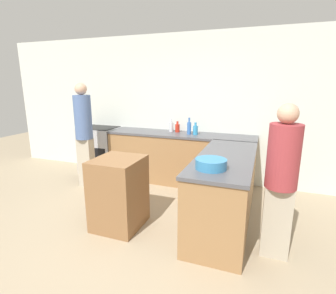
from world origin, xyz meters
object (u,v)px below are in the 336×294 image
Objects in this scene: mixing_bowl at (211,164)px; person_at_peninsula at (281,177)px; water_bottle_blue at (189,128)px; person_by_range at (84,131)px; island_table at (119,193)px; dish_soap_bottle at (195,130)px; range_oven at (100,150)px; vinegar_bottle_clear at (171,127)px; hot_sauce_bottle at (177,128)px.

person_at_peninsula reaches higher than mixing_bowl.
water_bottle_blue is 0.16× the size of person_by_range.
dish_soap_bottle is (0.55, 1.72, 0.57)m from island_table.
person_at_peninsula reaches higher than range_oven.
hot_sauce_bottle is at bearing -0.73° from vinegar_bottle_clear.
range_oven is at bearing 145.98° from mixing_bowl.
dish_soap_bottle is at bearing -15.18° from vinegar_bottle_clear.
vinegar_bottle_clear is 0.14× the size of person_at_peninsula.
mixing_bowl is 0.20× the size of person_at_peninsula.
vinegar_bottle_clear is at bearing 161.53° from water_bottle_blue.
vinegar_bottle_clear is 0.12m from hot_sauce_bottle.
island_table is 1.94m from vinegar_bottle_clear.
hot_sauce_bottle reaches higher than range_oven.
water_bottle_blue is 1.47× the size of hot_sauce_bottle.
water_bottle_blue is 0.29m from hot_sauce_bottle.
hot_sauce_bottle is 0.92× the size of dish_soap_bottle.
vinegar_bottle_clear reaches higher than range_oven.
island_table is at bearing 177.53° from mixing_bowl.
island_table is at bearing -103.90° from water_bottle_blue.
dish_soap_bottle is (2.02, -0.02, 0.55)m from range_oven.
person_at_peninsula is at bearing -49.20° from water_bottle_blue.
dish_soap_bottle is (0.50, -0.14, -0.01)m from vinegar_bottle_clear.
dish_soap_bottle is at bearing -19.57° from hot_sauce_bottle.
mixing_bowl is at bearing -70.38° from dish_soap_bottle.
range_oven is at bearing -175.96° from hot_sauce_bottle.
person_by_range is (0.22, -0.75, 0.54)m from range_oven.
range_oven is 2.28m from island_table.
mixing_bowl is 1.93m from water_bottle_blue.
person_at_peninsula is at bearing 1.46° from island_table.
dish_soap_bottle is at bearing 72.39° from island_table.
water_bottle_blue reaches higher than range_oven.
hot_sauce_bottle is (-1.01, 1.90, 0.03)m from mixing_bowl.
range_oven is 1.99m from water_bottle_blue.
vinegar_bottle_clear is 1.17× the size of hot_sauce_bottle.
water_bottle_blue is 2.22m from person_at_peninsula.
person_by_range is at bearing -148.77° from hot_sauce_bottle.
hot_sauce_bottle is at bearing 154.06° from water_bottle_blue.
person_by_range reaches higher than vinegar_bottle_clear.
dish_soap_bottle is (0.12, -0.01, -0.03)m from water_bottle_blue.
person_by_range is at bearing -146.38° from vinegar_bottle_clear.
person_at_peninsula is (1.88, 0.05, 0.44)m from island_table.
person_at_peninsula is (1.83, -1.81, -0.13)m from vinegar_bottle_clear.
water_bottle_blue is (1.90, -0.01, 0.58)m from range_oven.
person_by_range is (-2.43, 1.04, 0.02)m from mixing_bowl.
mixing_bowl is at bearing -2.47° from island_table.
range_oven is 2.09m from dish_soap_bottle.
water_bottle_blue is at bearing 130.80° from person_at_peninsula.
person_by_range is (-1.80, -0.73, -0.01)m from dish_soap_bottle.
hot_sauce_bottle is (-0.26, 0.13, -0.04)m from water_bottle_blue.
hot_sauce_bottle is at bearing 160.43° from dish_soap_bottle.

